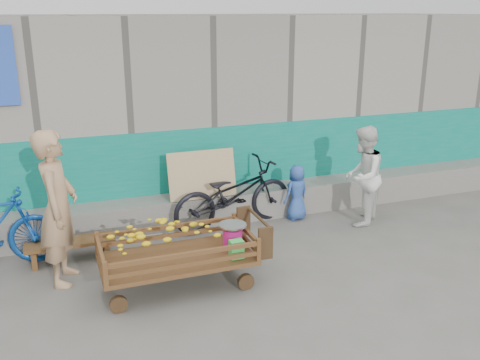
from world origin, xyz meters
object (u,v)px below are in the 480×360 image
object	(u,v)px
banana_cart	(174,244)
bench	(70,246)
woman	(363,176)
child	(297,192)
vendor_man	(58,208)
bicycle_dark	(233,195)

from	to	relation	value
banana_cart	bench	distance (m)	1.62
bench	woman	distance (m)	4.21
woman	bench	bearing A→B (deg)	-46.80
banana_cart	child	size ratio (longest dim) A/B	2.22
bench	child	world-z (taller)	child
banana_cart	vendor_man	xyz separation A→B (m)	(-1.19, 0.63, 0.37)
banana_cart	child	distance (m)	2.69
banana_cart	bench	bearing A→B (deg)	133.54
vendor_man	child	distance (m)	3.57
child	bicycle_dark	distance (m)	1.01
bench	child	xyz separation A→B (m)	(3.34, 0.32, 0.23)
vendor_man	child	size ratio (longest dim) A/B	2.14
child	bench	bearing A→B (deg)	-11.59
child	vendor_man	bearing A→B (deg)	-3.41
child	bicycle_dark	world-z (taller)	bicycle_dark
banana_cart	child	xyz separation A→B (m)	(2.25, 1.46, -0.12)
bench	child	distance (m)	3.37
child	woman	bearing A→B (deg)	132.45
bench	bicycle_dark	size ratio (longest dim) A/B	0.58
bicycle_dark	banana_cart	bearing A→B (deg)	131.88
woman	child	distance (m)	1.01
bench	woman	world-z (taller)	woman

